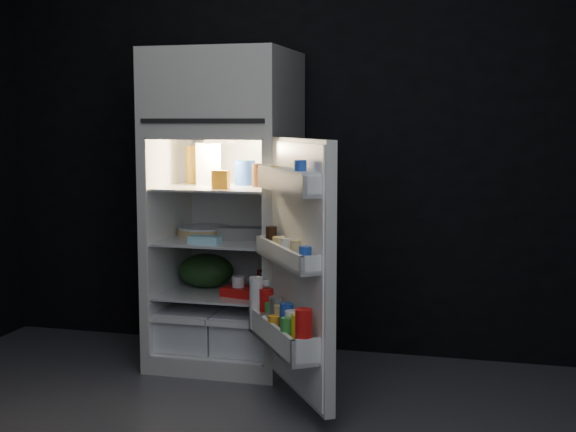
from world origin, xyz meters
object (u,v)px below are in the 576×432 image
(yogurt_tray, at_px, (249,292))
(fridge_door, at_px, (295,273))
(refrigerator, at_px, (226,198))
(egg_carton, at_px, (246,233))
(milk_jug, at_px, (209,164))

(yogurt_tray, bearing_deg, fridge_door, -39.80)
(refrigerator, bearing_deg, fridge_door, -49.89)
(fridge_door, xyz_separation_m, yogurt_tray, (-0.40, 0.52, -0.23))
(fridge_door, bearing_deg, egg_carton, 125.30)
(milk_jug, bearing_deg, yogurt_tray, -50.49)
(egg_carton, distance_m, yogurt_tray, 0.33)
(egg_carton, bearing_deg, yogurt_tray, -74.78)
(refrigerator, height_order, egg_carton, refrigerator)
(refrigerator, relative_size, milk_jug, 7.42)
(milk_jug, bearing_deg, refrigerator, -27.48)
(refrigerator, relative_size, fridge_door, 1.46)
(milk_jug, height_order, egg_carton, milk_jug)
(fridge_door, bearing_deg, milk_jug, 134.36)
(refrigerator, xyz_separation_m, milk_jug, (-0.11, 0.02, 0.19))
(milk_jug, height_order, yogurt_tray, milk_jug)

